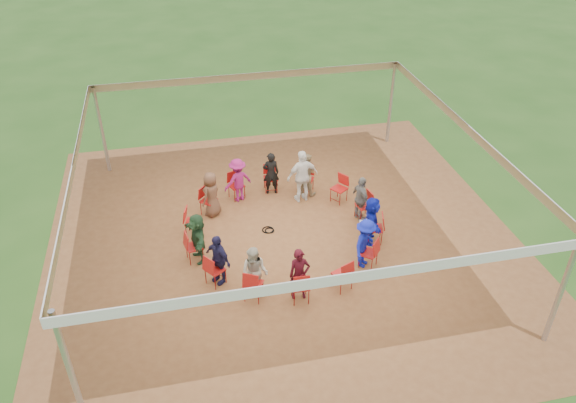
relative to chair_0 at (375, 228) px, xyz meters
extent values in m
plane|color=#285219|center=(-2.46, 0.69, -0.45)|extent=(80.00, 80.00, 0.00)
plane|color=brown|center=(-2.46, 0.69, -0.44)|extent=(13.00, 13.00, 0.00)
cylinder|color=#B2B2B7|center=(-7.46, -4.31, 1.05)|extent=(0.12, 0.12, 3.00)
cylinder|color=#B2B2B7|center=(-7.46, 5.69, 1.05)|extent=(0.12, 0.12, 3.00)
cylinder|color=#B2B2B7|center=(2.54, -4.31, 1.05)|extent=(0.12, 0.12, 3.00)
cylinder|color=#B2B2B7|center=(2.54, 5.69, 1.05)|extent=(0.12, 0.12, 3.00)
plane|color=white|center=(-2.46, 0.69, 2.55)|extent=(10.30, 10.30, 0.00)
cube|color=white|center=(-2.46, -4.46, 2.43)|extent=(10.30, 0.03, 0.24)
cube|color=white|center=(-2.46, 5.84, 2.43)|extent=(10.30, 0.03, 0.24)
cube|color=white|center=(-7.61, 0.69, 2.43)|extent=(0.03, 10.30, 0.24)
cube|color=white|center=(2.69, 0.69, 2.43)|extent=(0.03, 10.30, 0.24)
imported|color=#101CAD|center=(-0.12, 0.03, 0.27)|extent=(0.83, 1.40, 1.42)
imported|color=slate|center=(-0.06, 1.12, 0.27)|extent=(0.57, 0.90, 1.42)
imported|color=#9F8861|center=(-1.30, 2.83, 0.27)|extent=(0.80, 0.68, 1.42)
imported|color=black|center=(-2.34, 3.12, 0.27)|extent=(0.54, 0.37, 1.42)
imported|color=#8D185F|center=(-3.41, 2.93, 0.27)|extent=(1.02, 0.78, 1.42)
imported|color=brown|center=(-4.29, 2.30, 0.27)|extent=(0.75, 0.78, 1.42)
imported|color=#23472A|center=(-4.86, 0.26, 0.27)|extent=(0.72, 1.39, 1.42)
imported|color=#1E1C43|center=(-4.44, -0.74, 0.27)|extent=(0.83, 0.93, 1.42)
imported|color=#ABA697|center=(-3.63, -1.45, 0.27)|extent=(0.80, 0.68, 1.42)
imported|color=#3A0913|center=(-2.58, -1.75, 0.27)|extent=(0.54, 0.37, 1.42)
imported|color=#101CAD|center=(-0.63, -0.92, 0.27)|extent=(0.95, 0.99, 1.42)
imported|color=white|center=(-1.48, 2.50, 0.41)|extent=(1.08, 0.69, 1.72)
torus|color=black|center=(-2.83, 1.14, -0.43)|extent=(0.37, 0.37, 0.03)
torus|color=black|center=(-2.79, 1.10, -0.43)|extent=(0.29, 0.29, 0.03)
cube|color=#B7B7BC|center=(-0.33, 0.09, 0.16)|extent=(0.28, 0.34, 0.01)
cube|color=#B7B7BC|center=(-0.23, 0.06, 0.26)|extent=(0.14, 0.31, 0.19)
cube|color=#CCE0FF|center=(-0.24, 0.07, 0.26)|extent=(0.12, 0.27, 0.16)
camera|label=1|loc=(-5.06, -11.77, 9.21)|focal=35.00mm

